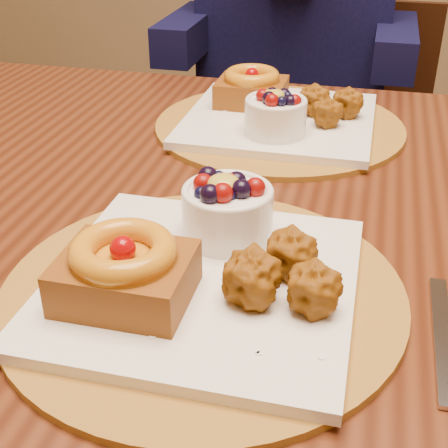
{
  "coord_description": "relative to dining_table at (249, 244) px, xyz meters",
  "views": [
    {
      "loc": [
        0.06,
        -0.75,
        1.11
      ],
      "look_at": [
        -0.06,
        -0.24,
        0.8
      ],
      "focal_mm": 50.0,
      "sensor_mm": 36.0,
      "label": 1
    }
  ],
  "objects": [
    {
      "name": "chair_far",
      "position": [
        0.09,
        0.95,
        -0.23
      ],
      "size": [
        0.41,
        0.41,
        0.8
      ],
      "rotation": [
        0.0,
        0.0,
        -0.05
      ],
      "color": "black",
      "rests_on": "ground"
    },
    {
      "name": "place_setting_near",
      "position": [
        -0.0,
        -0.21,
        0.1
      ],
      "size": [
        0.38,
        0.38,
        0.09
      ],
      "color": "brown",
      "rests_on": "dining_table"
    },
    {
      "name": "place_setting_far",
      "position": [
        -0.0,
        0.22,
        0.1
      ],
      "size": [
        0.38,
        0.38,
        0.09
      ],
      "color": "brown",
      "rests_on": "dining_table"
    },
    {
      "name": "dining_table",
      "position": [
        0.0,
        0.0,
        0.0
      ],
      "size": [
        1.6,
        0.9,
        0.76
      ],
      "color": "#37160A",
      "rests_on": "ground"
    }
  ]
}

